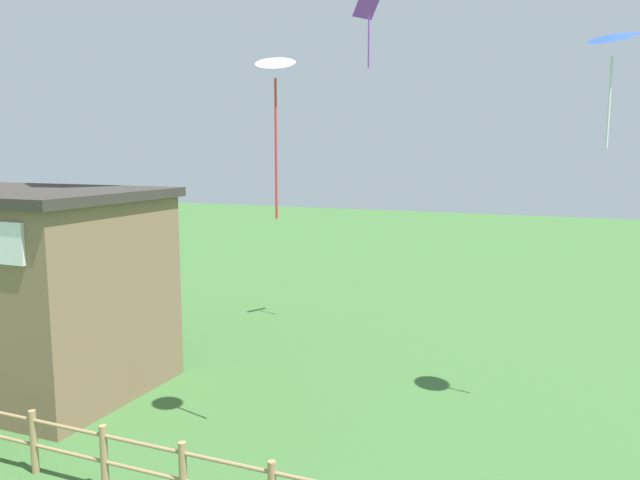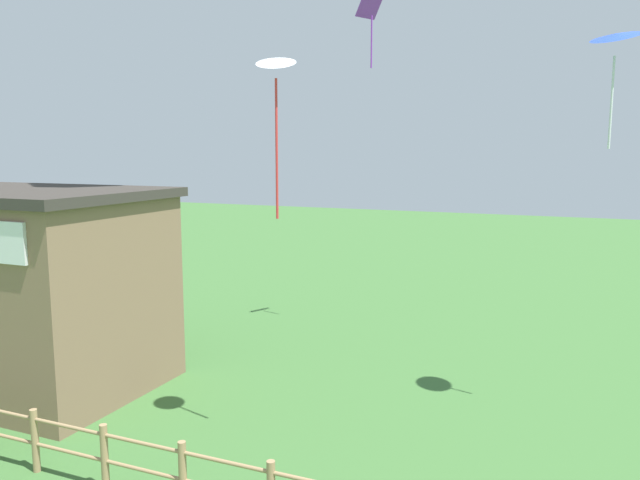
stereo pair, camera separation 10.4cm
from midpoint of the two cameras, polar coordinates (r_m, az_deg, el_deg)
name	(u,v)px [view 2 (the right image)]	position (r m, az deg, el deg)	size (l,w,h in m)	color
seaside_building	(14,286)	(18.29, -26.04, -3.81)	(7.70, 4.88, 5.17)	#84664C
kite_white_delta	(276,75)	(12.41, -3.80, 14.78)	(0.98, 0.95, 3.21)	white
kite_blue_delta	(616,39)	(14.90, 25.60, 16.24)	(1.33, 1.31, 2.53)	blue
kite_purple_streamer	(372,7)	(20.98, 4.92, 20.49)	(0.95, 1.05, 2.60)	purple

